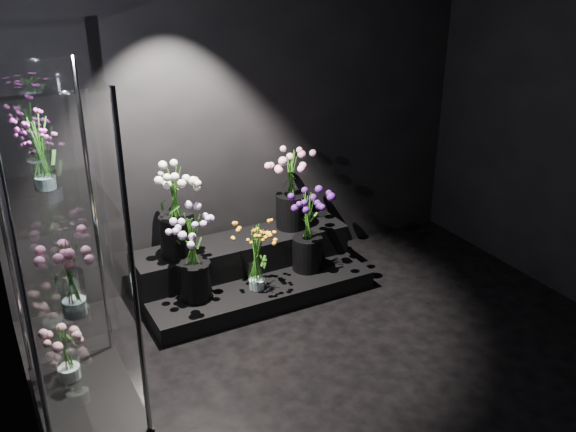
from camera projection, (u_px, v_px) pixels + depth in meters
floor at (386, 395)px, 4.08m from camera, size 4.00×4.00×0.00m
wall_back at (249, 109)px, 5.13m from camera, size 4.00×0.00×4.00m
wall_left at (13, 274)px, 2.66m from camera, size 0.00×4.00×4.00m
display_riser at (248, 270)px, 5.25m from camera, size 1.81×0.80×0.40m
display_case at (65, 261)px, 3.54m from camera, size 0.56×0.94×2.06m
bouquet_orange_bells at (256, 258)px, 4.90m from camera, size 0.29×0.29×0.52m
bouquet_lilac at (193, 250)px, 4.72m from camera, size 0.38×0.38×0.71m
bouquet_purple at (308, 227)px, 5.15m from camera, size 0.46×0.46×0.67m
bouquet_cream_roses at (175, 208)px, 4.82m from camera, size 0.44×0.44×0.71m
bouquet_pink_roses at (291, 185)px, 5.30m from camera, size 0.49×0.49×0.67m
bouquet_case_pink at (70, 276)px, 3.37m from camera, size 0.30×0.30×0.45m
bouquet_case_magenta at (41, 152)px, 3.42m from camera, size 0.24×0.24×0.40m
bouquet_case_base_pink at (66, 349)px, 4.00m from camera, size 0.36×0.36×0.42m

